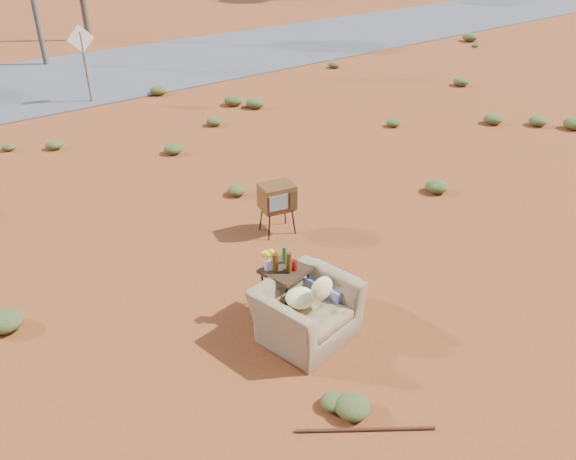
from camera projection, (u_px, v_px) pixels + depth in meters
ground at (330, 329)px, 7.53m from camera, size 140.00×140.00×0.00m
highway at (9, 89)px, 17.69m from camera, size 140.00×7.00×0.04m
armchair at (310, 301)px, 7.26m from camera, size 1.49×1.10×1.05m
tv_unit at (277, 197)px, 9.48m from camera, size 0.65×0.57×0.90m
side_table at (281, 268)px, 7.37m from camera, size 0.63×0.63×1.08m
rusty_bar at (365, 429)px, 6.04m from camera, size 1.23×0.94×0.04m
road_sign at (83, 50)px, 15.74m from camera, size 0.78×0.06×2.19m
scrub_patch at (129, 217)px, 10.00m from camera, size 17.49×8.07×0.33m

